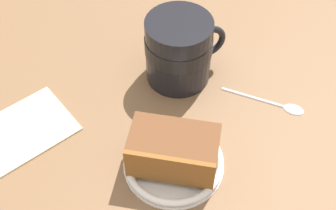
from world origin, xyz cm
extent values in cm
cube|color=brown|center=(0.00, 0.00, -1.49)|extent=(142.76, 142.76, 2.98)
cylinder|color=white|center=(-4.63, 5.47, 0.30)|extent=(13.07, 13.07, 0.60)
torus|color=white|center=(-4.63, 5.47, 1.05)|extent=(12.91, 12.91, 0.89)
cube|color=brown|center=(-4.63, 5.47, 0.90)|extent=(10.86, 12.29, 0.60)
cube|color=brown|center=(-4.63, 5.47, 3.82)|extent=(10.86, 12.29, 5.24)
cube|color=brown|center=(-7.29, 7.24, 3.82)|extent=(6.52, 9.42, 5.24)
cylinder|color=black|center=(9.90, -1.59, 5.16)|extent=(9.61, 9.61, 10.31)
cylinder|color=black|center=(9.90, -1.59, 6.36)|extent=(9.81, 9.81, 2.47)
cylinder|color=black|center=(9.90, -1.59, 7.99)|extent=(8.46, 8.46, 0.40)
torus|color=black|center=(9.84, -6.39, 5.16)|extent=(1.05, 5.53, 5.52)
ellipsoid|color=silver|center=(-2.96, -14.07, 0.40)|extent=(3.54, 3.53, 0.80)
cylinder|color=silver|center=(1.40, -9.74, 0.25)|extent=(6.95, 6.90, 0.50)
cube|color=beige|center=(8.44, 22.77, 0.30)|extent=(13.35, 16.00, 0.60)
camera|label=1|loc=(-32.44, 18.16, 49.28)|focal=47.14mm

